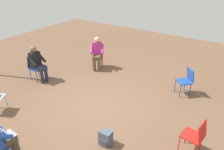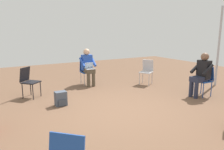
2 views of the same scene
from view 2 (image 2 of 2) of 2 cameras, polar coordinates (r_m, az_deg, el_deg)
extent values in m
plane|color=brown|center=(5.19, 1.90, -9.28)|extent=(15.93, 15.93, 0.00)
cube|color=#1E4799|center=(7.57, -6.53, 0.78)|extent=(0.42, 0.42, 0.03)
cylinder|color=#B7B7BC|center=(7.53, -4.82, -1.00)|extent=(0.02, 0.02, 0.42)
cylinder|color=#B7B7BC|center=(7.40, -7.25, -1.26)|extent=(0.02, 0.02, 0.42)
cylinder|color=#B7B7BC|center=(7.83, -5.78, -0.51)|extent=(0.02, 0.02, 0.42)
cylinder|color=#B7B7BC|center=(7.72, -8.13, -0.76)|extent=(0.02, 0.02, 0.42)
cube|color=#1E4799|center=(7.71, -7.08, 2.59)|extent=(0.38, 0.11, 0.40)
cube|color=#1E4799|center=(6.73, 22.63, -1.44)|extent=(0.41, 0.41, 0.03)
cylinder|color=#1E4799|center=(6.55, 22.71, -3.83)|extent=(0.02, 0.02, 0.42)
cylinder|color=#1E4799|center=(6.75, 20.46, -3.20)|extent=(0.02, 0.02, 0.42)
cylinder|color=#1E4799|center=(6.81, 24.49, -3.39)|extent=(0.02, 0.02, 0.42)
cylinder|color=#1E4799|center=(7.01, 22.28, -2.80)|extent=(0.02, 0.02, 0.42)
cube|color=#1E4799|center=(6.83, 23.77, 0.50)|extent=(0.10, 0.38, 0.40)
cube|color=black|center=(6.46, -20.37, -1.78)|extent=(0.56, 0.56, 0.03)
cylinder|color=black|center=(6.55, -18.15, -3.49)|extent=(0.02, 0.02, 0.42)
cylinder|color=black|center=(6.29, -19.95, -4.23)|extent=(0.02, 0.02, 0.42)
cylinder|color=black|center=(6.75, -20.49, -3.20)|extent=(0.02, 0.02, 0.42)
cylinder|color=black|center=(6.50, -22.34, -3.91)|extent=(0.02, 0.02, 0.42)
cube|color=black|center=(6.54, -21.82, 0.19)|extent=(0.34, 0.32, 0.40)
cube|color=#B7B7BC|center=(7.58, 8.86, 0.73)|extent=(0.55, 0.55, 0.03)
cylinder|color=#B7B7BC|center=(7.42, 9.62, -1.31)|extent=(0.02, 0.02, 0.42)
cylinder|color=#B7B7BC|center=(7.53, 7.16, -1.05)|extent=(0.02, 0.02, 0.42)
cylinder|color=#B7B7BC|center=(7.73, 10.41, -0.81)|extent=(0.02, 0.02, 0.42)
cylinder|color=#B7B7BC|center=(7.84, 8.05, -0.56)|extent=(0.02, 0.02, 0.42)
cube|color=#B7B7BC|center=(7.72, 9.38, 2.54)|extent=(0.28, 0.37, 0.40)
cylinder|color=#4C4233|center=(7.32, -4.84, -1.24)|extent=(0.11, 0.11, 0.45)
cylinder|color=#4C4233|center=(7.26, -6.15, -1.38)|extent=(0.11, 0.11, 0.45)
cube|color=#4C4233|center=(7.39, -6.02, 1.11)|extent=(0.32, 0.43, 0.14)
cube|color=blue|center=(7.52, -6.59, 3.29)|extent=(0.35, 0.24, 0.52)
sphere|color=#DBAD89|center=(7.47, -6.66, 6.02)|extent=(0.22, 0.22, 0.22)
cylinder|color=blue|center=(7.49, -4.89, 3.50)|extent=(0.11, 0.40, 0.31)
cylinder|color=blue|center=(7.35, -7.78, 3.28)|extent=(0.11, 0.40, 0.31)
cube|color=#9EA0A5|center=(7.27, -5.71, 1.57)|extent=(0.31, 0.23, 0.02)
cube|color=#B2D1F2|center=(7.35, -6.05, 2.53)|extent=(0.30, 0.06, 0.20)
cylinder|color=#23283D|center=(6.45, 21.13, -3.79)|extent=(0.11, 0.11, 0.45)
cylinder|color=#23283D|center=(6.56, 19.93, -3.45)|extent=(0.11, 0.11, 0.45)
cube|color=#23283D|center=(6.56, 21.65, -1.00)|extent=(0.43, 0.31, 0.14)
cube|color=black|center=(6.66, 22.86, 1.36)|extent=(0.23, 0.34, 0.52)
sphere|color=brown|center=(6.61, 23.10, 4.42)|extent=(0.22, 0.22, 0.22)
cylinder|color=black|center=(6.46, 23.71, 1.23)|extent=(0.40, 0.10, 0.31)
cylinder|color=black|center=(6.70, 21.01, 1.79)|extent=(0.40, 0.10, 0.31)
cube|color=#475160|center=(5.63, -13.24, -5.99)|extent=(0.28, 0.20, 0.36)
cube|color=#39414D|center=(5.65, -13.20, -6.77)|extent=(0.20, 0.25, 0.16)
cylinder|color=#B2B2B7|center=(8.10, 26.10, 6.63)|extent=(0.07, 0.07, 2.62)
camera|label=1|loc=(8.41, -36.84, 22.07)|focal=35.00mm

